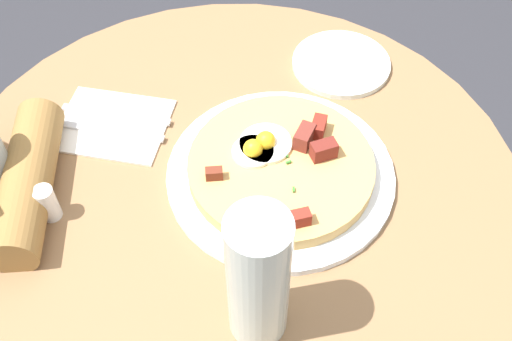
{
  "coord_description": "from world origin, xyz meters",
  "views": [
    {
      "loc": [
        0.44,
        -0.32,
        1.43
      ],
      "look_at": [
        0.02,
        0.03,
        0.75
      ],
      "focal_mm": 42.52,
      "sensor_mm": 36.0,
      "label": 1
    }
  ],
  "objects_px": {
    "dining_table": "(235,243)",
    "fork": "(108,131)",
    "knife": "(116,115)",
    "bread_plate": "(341,63)",
    "water_bottle": "(258,279)",
    "pizza_plate": "(280,174)",
    "breakfast_pizza": "(281,165)",
    "salt_shaker": "(47,203)"
  },
  "relations": [
    {
      "from": "breakfast_pizza",
      "to": "bread_plate",
      "type": "height_order",
      "value": "breakfast_pizza"
    },
    {
      "from": "pizza_plate",
      "to": "water_bottle",
      "type": "distance_m",
      "value": 0.25
    },
    {
      "from": "pizza_plate",
      "to": "fork",
      "type": "relative_size",
      "value": 1.86
    },
    {
      "from": "dining_table",
      "to": "pizza_plate",
      "type": "relative_size",
      "value": 2.57
    },
    {
      "from": "bread_plate",
      "to": "fork",
      "type": "relative_size",
      "value": 0.94
    },
    {
      "from": "pizza_plate",
      "to": "fork",
      "type": "xyz_separation_m",
      "value": [
        -0.24,
        -0.15,
        0.0
      ]
    },
    {
      "from": "bread_plate",
      "to": "knife",
      "type": "height_order",
      "value": "bread_plate"
    },
    {
      "from": "salt_shaker",
      "to": "fork",
      "type": "bearing_deg",
      "value": 119.99
    },
    {
      "from": "bread_plate",
      "to": "breakfast_pizza",
      "type": "bearing_deg",
      "value": -64.75
    },
    {
      "from": "fork",
      "to": "breakfast_pizza",
      "type": "bearing_deg",
      "value": -6.22
    },
    {
      "from": "knife",
      "to": "fork",
      "type": "bearing_deg",
      "value": -90.0
    },
    {
      "from": "breakfast_pizza",
      "to": "water_bottle",
      "type": "distance_m",
      "value": 0.25
    },
    {
      "from": "dining_table",
      "to": "fork",
      "type": "distance_m",
      "value": 0.28
    },
    {
      "from": "breakfast_pizza",
      "to": "knife",
      "type": "xyz_separation_m",
      "value": [
        -0.26,
        -0.12,
        -0.02
      ]
    },
    {
      "from": "fork",
      "to": "knife",
      "type": "xyz_separation_m",
      "value": [
        -0.02,
        0.03,
        0.0
      ]
    },
    {
      "from": "dining_table",
      "to": "knife",
      "type": "xyz_separation_m",
      "value": [
        -0.22,
        -0.06,
        0.18
      ]
    },
    {
      "from": "breakfast_pizza",
      "to": "salt_shaker",
      "type": "distance_m",
      "value": 0.33
    },
    {
      "from": "fork",
      "to": "water_bottle",
      "type": "bearing_deg",
      "value": -42.31
    },
    {
      "from": "knife",
      "to": "water_bottle",
      "type": "bearing_deg",
      "value": -45.98
    },
    {
      "from": "breakfast_pizza",
      "to": "bread_plate",
      "type": "relative_size",
      "value": 1.61
    },
    {
      "from": "pizza_plate",
      "to": "water_bottle",
      "type": "xyz_separation_m",
      "value": [
        0.15,
        -0.17,
        0.1
      ]
    },
    {
      "from": "salt_shaker",
      "to": "water_bottle",
      "type": "bearing_deg",
      "value": 21.07
    },
    {
      "from": "breakfast_pizza",
      "to": "fork",
      "type": "bearing_deg",
      "value": -147.36
    },
    {
      "from": "dining_table",
      "to": "water_bottle",
      "type": "xyz_separation_m",
      "value": [
        0.19,
        -0.11,
        0.28
      ]
    },
    {
      "from": "breakfast_pizza",
      "to": "water_bottle",
      "type": "bearing_deg",
      "value": -48.28
    },
    {
      "from": "breakfast_pizza",
      "to": "knife",
      "type": "bearing_deg",
      "value": -154.56
    },
    {
      "from": "bread_plate",
      "to": "fork",
      "type": "height_order",
      "value": "bread_plate"
    },
    {
      "from": "dining_table",
      "to": "water_bottle",
      "type": "distance_m",
      "value": 0.36
    },
    {
      "from": "bread_plate",
      "to": "water_bottle",
      "type": "height_order",
      "value": "water_bottle"
    },
    {
      "from": "fork",
      "to": "pizza_plate",
      "type": "bearing_deg",
      "value": -6.56
    },
    {
      "from": "knife",
      "to": "water_bottle",
      "type": "xyz_separation_m",
      "value": [
        0.41,
        -0.05,
        0.1
      ]
    },
    {
      "from": "breakfast_pizza",
      "to": "salt_shaker",
      "type": "height_order",
      "value": "breakfast_pizza"
    },
    {
      "from": "pizza_plate",
      "to": "bread_plate",
      "type": "xyz_separation_m",
      "value": [
        -0.12,
        0.24,
        -0.0
      ]
    },
    {
      "from": "pizza_plate",
      "to": "breakfast_pizza",
      "type": "xyz_separation_m",
      "value": [
        -0.0,
        0.0,
        0.02
      ]
    },
    {
      "from": "dining_table",
      "to": "fork",
      "type": "bearing_deg",
      "value": -155.99
    },
    {
      "from": "pizza_plate",
      "to": "knife",
      "type": "relative_size",
      "value": 1.86
    },
    {
      "from": "bread_plate",
      "to": "salt_shaker",
      "type": "bearing_deg",
      "value": -94.2
    },
    {
      "from": "bread_plate",
      "to": "knife",
      "type": "xyz_separation_m",
      "value": [
        -0.14,
        -0.36,
        0.0
      ]
    },
    {
      "from": "fork",
      "to": "water_bottle",
      "type": "xyz_separation_m",
      "value": [
        0.39,
        -0.02,
        0.1
      ]
    },
    {
      "from": "fork",
      "to": "knife",
      "type": "height_order",
      "value": "same"
    },
    {
      "from": "fork",
      "to": "water_bottle",
      "type": "distance_m",
      "value": 0.4
    },
    {
      "from": "water_bottle",
      "to": "salt_shaker",
      "type": "relative_size",
      "value": 3.75
    }
  ]
}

